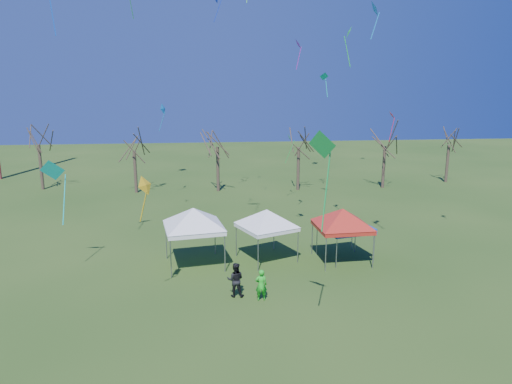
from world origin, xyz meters
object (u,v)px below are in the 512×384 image
Objects in this scene: tent_blue at (345,228)px; person_green at (261,285)px; tent_red at (343,212)px; tree_4 at (386,131)px; tree_3 at (299,132)px; tent_white_west at (193,212)px; person_dark at (235,280)px; tree_1 at (133,136)px; tent_white_mid at (267,213)px; tree_5 at (450,132)px; tree_0 at (37,128)px; tree_2 at (217,131)px.

person_green is at bearing -138.94° from tent_blue.
tent_red is at bearing -140.60° from person_green.
tree_3 is at bearing 179.74° from tree_4.
person_dark is at bearing -65.03° from tent_white_west.
tree_1 reaches higher than tent_white_mid.
tree_5 reaches higher than person_green.
tree_5 reaches higher than tent_blue.
person_green is (-5.58, -4.74, -2.31)m from tent_red.
tent_white_west is (6.24, -20.77, -2.47)m from tree_1.
tree_0 is at bearing 131.94° from tent_white_mid.
tent_white_mid is 6.07m from person_green.
tent_blue is at bearing -4.66° from tent_white_mid.
tree_1 is 4.20× the size of person_dark.
tent_blue is at bearing -70.78° from tree_2.
tent_white_west is (16.32, -23.50, -3.17)m from tree_0.
tent_white_mid is at bearing -83.57° from tree_2.
tree_3 is 2.03× the size of tent_white_mid.
tree_4 is 23.08m from tent_blue.
tent_white_west is (-28.25, -22.18, -2.41)m from tree_5.
tree_4 is (17.72, -0.38, -0.23)m from tree_2.
tree_3 is 20.59m from tent_blue.
tree_4 reaches higher than tent_white_mid.
tent_red reaches higher than person_green.
tree_0 is 1.07× the size of tree_3.
tent_white_west is at bearing -96.02° from tree_2.
tent_red is (8.95, -0.40, -0.20)m from tent_white_west.
tree_2 reaches higher than tree_4.
tree_4 is 25.23m from tent_white_mid.
tree_0 is 1.83× the size of tent_white_west.
person_dark is (-2.30, -4.98, -2.10)m from tent_white_mid.
tree_5 reaches higher than person_dark.
tree_0 is at bearing 174.66° from tree_4.
tree_5 is 37.70m from person_dark.
tree_4 is at bearing -124.11° from person_green.
tent_white_mid is 5.88m from person_dark.
tree_4 is 1.06× the size of tree_5.
person_green is at bearing 163.94° from person_dark.
tree_3 is 4.40× the size of person_dark.
tree_3 is at bearing -173.48° from tree_5.
tree_4 is at bearing -5.34° from tree_0.
tree_2 is (18.48, -3.01, -0.20)m from tree_0.
tent_white_mid is (4.42, 0.42, -0.32)m from tent_white_west.
tree_5 is 32.39m from tent_white_mid.
tree_2 is 1.87× the size of tent_red.
person_dark is (-1.25, 0.58, 0.09)m from person_green.
tent_blue is (25.62, -23.48, -4.49)m from tree_0.
tree_4 is 30.64m from person_green.
tree_1 is at bearing -70.59° from person_green.
tree_2 reaches higher than tent_red.
tree_0 is at bearing 170.76° from tree_2.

